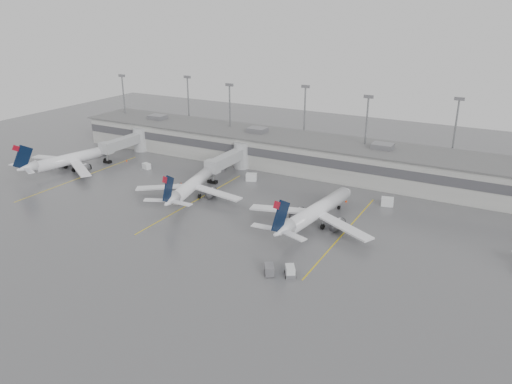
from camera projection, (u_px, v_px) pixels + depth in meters
The scene contains 18 objects.
ground at pixel (198, 265), 84.42m from camera, with size 260.00×260.00×0.00m, color #525254.
terminal at pixel (324, 156), 130.57m from camera, with size 152.00×17.00×9.45m.
light_masts at pixel (334, 122), 132.54m from camera, with size 142.40×8.00×20.60m.
jet_bridge_left at pixel (130, 142), 145.47m from camera, with size 4.00×17.20×7.00m.
jet_bridge_right at pixel (233, 158), 129.79m from camera, with size 4.00×17.20×7.00m.
stand_markings at pixel (264, 216), 104.13m from camera, with size 105.25×40.00×0.01m.
jet_far_left at pixel (70, 159), 132.07m from camera, with size 26.16×29.64×9.71m.
jet_mid_left at pixel (192, 185), 113.47m from camera, with size 25.13×28.46×9.31m.
jet_mid_right at pixel (315, 211), 98.47m from camera, with size 26.97×30.41×9.86m.
baggage_tug at pixel (290, 272), 80.99m from camera, with size 2.77×3.11×1.71m.
baggage_cart at pixel (269, 270), 81.37m from camera, with size 2.55×2.91×1.63m.
gse_uld_a at pixel (146, 166), 133.55m from camera, with size 2.17×1.45×1.54m, color silver.
gse_uld_b at pixel (251, 177), 124.59m from camera, with size 2.61×1.74×1.85m, color silver.
gse_uld_c at pixel (387, 202), 109.10m from camera, with size 2.61×1.74×1.85m, color silver.
gse_loader at pixel (222, 166), 132.79m from camera, with size 1.92×3.07×1.92m, color slate.
cone_a at pixel (127, 160), 139.99m from camera, with size 0.40×0.40×0.64m, color #F63805.
cone_b at pixel (181, 183), 121.82m from camera, with size 0.48×0.48×0.76m, color #F63805.
cone_c at pixel (346, 200), 111.27m from camera, with size 0.47×0.47×0.75m, color #F63805.
Camera 1 is at (44.38, -60.76, 41.46)m, focal length 35.00 mm.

